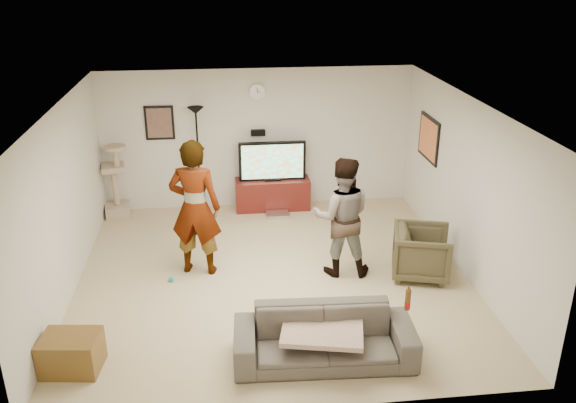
{
  "coord_description": "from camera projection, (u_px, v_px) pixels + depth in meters",
  "views": [
    {
      "loc": [
        -0.65,
        -7.49,
        4.26
      ],
      "look_at": [
        0.24,
        0.2,
        1.07
      ],
      "focal_mm": 37.18,
      "sensor_mm": 36.0,
      "label": 1
    }
  ],
  "objects": [
    {
      "name": "wall_clock",
      "position": [
        257.0,
        92.0,
        10.27
      ],
      "size": [
        0.26,
        0.04,
        0.26
      ],
      "primitive_type": "cylinder",
      "rotation": [
        1.57,
        0.0,
        0.0
      ],
      "color": "silver",
      "rests_on": "wall_back"
    },
    {
      "name": "toy_ball",
      "position": [
        171.0,
        279.0,
        8.41
      ],
      "size": [
        0.07,
        0.07,
        0.07
      ],
      "primitive_type": "sphere",
      "color": "#089E8F",
      "rests_on": "floor"
    },
    {
      "name": "wall_right",
      "position": [
        466.0,
        187.0,
        8.39
      ],
      "size": [
        0.04,
        5.5,
        2.5
      ],
      "primitive_type": "cube",
      "color": "silver",
      "rests_on": "floor"
    },
    {
      "name": "side_table",
      "position": [
        71.0,
        353.0,
        6.57
      ],
      "size": [
        0.68,
        0.54,
        0.42
      ],
      "primitive_type": "cube",
      "rotation": [
        0.0,
        0.0,
        -0.12
      ],
      "color": "brown",
      "rests_on": "floor"
    },
    {
      "name": "beer_bottle",
      "position": [
        408.0,
        300.0,
        6.64
      ],
      "size": [
        0.06,
        0.06,
        0.25
      ],
      "primitive_type": "cylinder",
      "color": "brown",
      "rests_on": "sofa"
    },
    {
      "name": "wall_left",
      "position": [
        63.0,
        205.0,
        7.8
      ],
      "size": [
        0.04,
        5.5,
        2.5
      ],
      "primitive_type": "cube",
      "color": "silver",
      "rests_on": "floor"
    },
    {
      "name": "floor",
      "position": [
        273.0,
        277.0,
        8.58
      ],
      "size": [
        5.5,
        5.5,
        0.02
      ],
      "primitive_type": "cube",
      "color": "tan",
      "rests_on": "ground"
    },
    {
      "name": "ceiling",
      "position": [
        271.0,
        104.0,
        7.62
      ],
      "size": [
        5.5,
        5.5,
        0.02
      ],
      "primitive_type": "cube",
      "color": "white",
      "rests_on": "wall_back"
    },
    {
      "name": "person_left",
      "position": [
        195.0,
        208.0,
        8.35
      ],
      "size": [
        0.81,
        0.63,
        1.99
      ],
      "primitive_type": "imported",
      "rotation": [
        0.0,
        0.0,
        2.92
      ],
      "color": "#BABABA",
      "rests_on": "floor"
    },
    {
      "name": "wall_speaker",
      "position": [
        258.0,
        133.0,
        10.52
      ],
      "size": [
        0.25,
        0.1,
        0.1
      ],
      "primitive_type": "cube",
      "color": "black",
      "rests_on": "wall_back"
    },
    {
      "name": "person_right",
      "position": [
        342.0,
        217.0,
        8.37
      ],
      "size": [
        0.93,
        0.77,
        1.75
      ],
      "primitive_type": "imported",
      "rotation": [
        0.0,
        0.0,
        3.01
      ],
      "color": "teal",
      "rests_on": "floor"
    },
    {
      "name": "cat_tree",
      "position": [
        114.0,
        181.0,
        10.35
      ],
      "size": [
        0.48,
        0.48,
        1.31
      ],
      "primitive_type": "cube",
      "rotation": [
        0.0,
        0.0,
        0.17
      ],
      "color": "tan",
      "rests_on": "floor"
    },
    {
      "name": "wall_back",
      "position": [
        258.0,
        139.0,
        10.62
      ],
      "size": [
        5.5,
        0.04,
        2.5
      ],
      "primitive_type": "cube",
      "color": "silver",
      "rests_on": "floor"
    },
    {
      "name": "picture_back",
      "position": [
        160.0,
        123.0,
        10.29
      ],
      "size": [
        0.42,
        0.03,
        0.52
      ],
      "primitive_type": "cube",
      "color": "brown",
      "rests_on": "wall_back"
    },
    {
      "name": "throw_blanket",
      "position": [
        322.0,
        329.0,
        6.66
      ],
      "size": [
        1.03,
        0.88,
        0.06
      ],
      "primitive_type": "cube",
      "rotation": [
        0.0,
        0.0,
        -0.22
      ],
      "color": "#CFA78C",
      "rests_on": "sofa"
    },
    {
      "name": "armchair",
      "position": [
        422.0,
        253.0,
        8.47
      ],
      "size": [
        0.98,
        0.96,
        0.72
      ],
      "primitive_type": "imported",
      "rotation": [
        0.0,
        0.0,
        1.29
      ],
      "color": "#423D26",
      "rests_on": "floor"
    },
    {
      "name": "tv",
      "position": [
        272.0,
        161.0,
        10.55
      ],
      "size": [
        1.19,
        0.08,
        0.7
      ],
      "primitive_type": "cube",
      "color": "black",
      "rests_on": "tv_stand"
    },
    {
      "name": "tv_stand",
      "position": [
        273.0,
        194.0,
        10.79
      ],
      "size": [
        1.33,
        0.45,
        0.55
      ],
      "primitive_type": "cube",
      "color": "#4C1411",
      "rests_on": "floor"
    },
    {
      "name": "sofa",
      "position": [
        324.0,
        337.0,
        6.7
      ],
      "size": [
        2.07,
        0.9,
        0.59
      ],
      "primitive_type": "imported",
      "rotation": [
        0.0,
        0.0,
        -0.05
      ],
      "color": "#4B463D",
      "rests_on": "floor"
    },
    {
      "name": "console_box",
      "position": [
        278.0,
        215.0,
        10.53
      ],
      "size": [
        0.4,
        0.3,
        0.07
      ],
      "primitive_type": "cube",
      "color": "silver",
      "rests_on": "floor"
    },
    {
      "name": "tv_screen",
      "position": [
        272.0,
        162.0,
        10.51
      ],
      "size": [
        1.09,
        0.01,
        0.62
      ],
      "primitive_type": "cube",
      "color": "#3CF6D4",
      "rests_on": "tv"
    },
    {
      "name": "floor_lamp",
      "position": [
        199.0,
        161.0,
        10.44
      ],
      "size": [
        0.32,
        0.32,
        1.9
      ],
      "primitive_type": "cylinder",
      "color": "black",
      "rests_on": "floor"
    },
    {
      "name": "picture_right",
      "position": [
        429.0,
        138.0,
        9.76
      ],
      "size": [
        0.03,
        0.78,
        0.62
      ],
      "primitive_type": "cube",
      "color": "#E67242",
      "rests_on": "wall_right"
    },
    {
      "name": "wall_front",
      "position": [
        299.0,
        304.0,
        5.57
      ],
      "size": [
        5.5,
        0.04,
        2.5
      ],
      "primitive_type": "cube",
      "color": "silver",
      "rests_on": "floor"
    }
  ]
}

